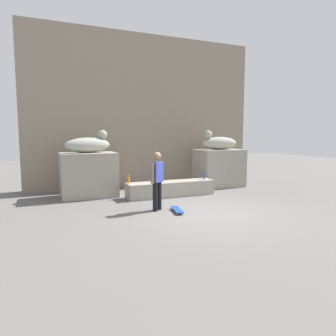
% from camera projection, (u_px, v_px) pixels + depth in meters
% --- Properties ---
extents(ground_plane, '(40.00, 40.00, 0.00)m').
position_uv_depth(ground_plane, '(206.00, 213.00, 8.47)').
color(ground_plane, '#605E5B').
extents(facade_wall, '(9.68, 0.60, 6.20)m').
position_uv_depth(facade_wall, '(145.00, 112.00, 12.90)').
color(facade_wall, gray).
rests_on(facade_wall, ground_plane).
extents(pedestal_left, '(1.86, 1.26, 1.53)m').
position_uv_depth(pedestal_left, '(89.00, 175.00, 10.59)').
color(pedestal_left, gray).
rests_on(pedestal_left, ground_plane).
extents(pedestal_right, '(1.86, 1.26, 1.53)m').
position_uv_depth(pedestal_right, '(219.00, 168.00, 12.65)').
color(pedestal_right, gray).
rests_on(pedestal_right, ground_plane).
extents(statue_reclining_left, '(1.68, 0.90, 0.78)m').
position_uv_depth(statue_reclining_left, '(89.00, 144.00, 10.49)').
color(statue_reclining_left, '#9A9D8E').
rests_on(statue_reclining_left, pedestal_left).
extents(statue_reclining_right, '(1.61, 0.58, 0.78)m').
position_uv_depth(statue_reclining_right, '(219.00, 143.00, 12.51)').
color(statue_reclining_right, '#9A9D8E').
rests_on(statue_reclining_right, pedestal_right).
extents(ledge_block, '(3.13, 0.68, 0.52)m').
position_uv_depth(ledge_block, '(171.00, 189.00, 10.71)').
color(ledge_block, gray).
rests_on(ledge_block, ground_plane).
extents(skater, '(0.46, 0.37, 1.67)m').
position_uv_depth(skater, '(157.00, 178.00, 8.63)').
color(skater, black).
rests_on(skater, ground_plane).
extents(skateboard, '(0.35, 0.82, 0.08)m').
position_uv_depth(skateboard, '(177.00, 210.00, 8.55)').
color(skateboard, navy).
rests_on(skateboard, ground_plane).
extents(bottle_blue, '(0.06, 0.06, 0.33)m').
position_uv_depth(bottle_blue, '(204.00, 176.00, 11.15)').
color(bottle_blue, '#194C99').
rests_on(bottle_blue, ledge_block).
extents(bottle_orange, '(0.08, 0.08, 0.28)m').
position_uv_depth(bottle_orange, '(129.00, 180.00, 10.28)').
color(bottle_orange, orange).
rests_on(bottle_orange, ledge_block).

